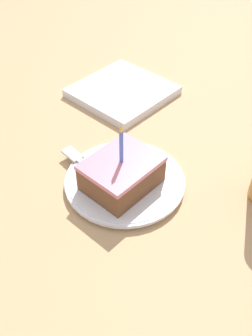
% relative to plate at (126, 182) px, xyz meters
% --- Properties ---
extents(ground_plane, '(2.40, 2.40, 0.04)m').
position_rel_plate_xyz_m(ground_plane, '(-0.00, -0.02, -0.03)').
color(ground_plane, tan).
rests_on(ground_plane, ground).
extents(plate, '(0.22, 0.22, 0.02)m').
position_rel_plate_xyz_m(plate, '(0.00, 0.00, 0.00)').
color(plate, silver).
rests_on(plate, ground_plane).
extents(cake_slice, '(0.10, 0.13, 0.14)m').
position_rel_plate_xyz_m(cake_slice, '(0.00, -0.01, 0.04)').
color(cake_slice, brown).
rests_on(cake_slice, plate).
extents(fork, '(0.17, 0.04, 0.00)m').
position_rel_plate_xyz_m(fork, '(-0.07, -0.03, 0.01)').
color(fork, '#B2B2B7').
rests_on(fork, plate).
extents(marble_board, '(0.21, 0.21, 0.02)m').
position_rel_plate_xyz_m(marble_board, '(-0.22, 0.22, 0.00)').
color(marble_board, silver).
rests_on(marble_board, ground_plane).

